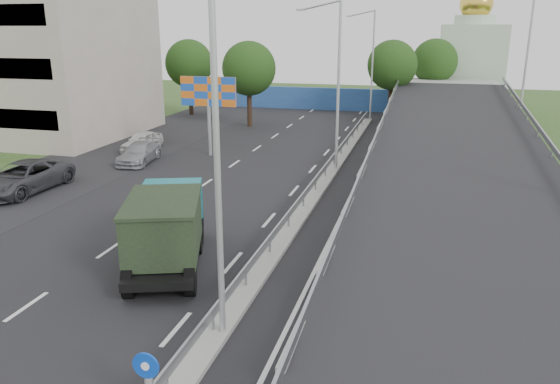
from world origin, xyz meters
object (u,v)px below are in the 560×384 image
(sign_bollard, at_px, (149,384))
(lamp_post_mid, at_px, (335,78))
(church, at_px, (471,58))
(parked_car_c, at_px, (23,177))
(parked_car_e, at_px, (142,141))
(parked_car_d, at_px, (139,153))
(lamp_post_far, at_px, (371,59))
(billboard, at_px, (208,96))
(dump_truck, at_px, (167,226))
(lamp_post_near, at_px, (210,142))

(sign_bollard, xyz_separation_m, lamp_post_mid, (0.11, 23.83, 4.77))
(church, bearing_deg, lamp_post_mid, -106.22)
(sign_bollard, distance_m, lamp_post_mid, 24.30)
(parked_car_c, distance_m, parked_car_e, 11.22)
(church, bearing_deg, parked_car_d, -122.88)
(lamp_post_far, distance_m, billboard, 20.24)
(dump_truck, bearing_deg, sign_bollard, -86.23)
(lamp_post_far, relative_size, parked_car_d, 2.20)
(lamp_post_near, bearing_deg, parked_car_c, 144.87)
(lamp_post_far, distance_m, parked_car_d, 25.37)
(lamp_post_near, relative_size, billboard, 1.83)
(church, height_order, parked_car_e, church)
(lamp_post_mid, height_order, billboard, lamp_post_mid)
(parked_car_d, bearing_deg, parked_car_e, 108.36)
(parked_car_e, bearing_deg, parked_car_c, -94.95)
(sign_bollard, relative_size, parked_car_c, 0.28)
(sign_bollard, height_order, lamp_post_far, lamp_post_far)
(church, relative_size, dump_truck, 1.99)
(sign_bollard, relative_size, parked_car_e, 0.41)
(church, distance_m, billboard, 37.23)
(sign_bollard, xyz_separation_m, dump_truck, (-3.52, 8.08, 0.56))
(billboard, xyz_separation_m, dump_truck, (5.48, -17.75, -2.59))
(church, relative_size, parked_car_e, 3.36)
(parked_car_c, relative_size, parked_car_e, 1.45)
(lamp_post_near, height_order, billboard, lamp_post_near)
(billboard, distance_m, dump_truck, 18.75)
(sign_bollard, bearing_deg, parked_car_e, 119.04)
(lamp_post_mid, xyz_separation_m, billboard, (-9.11, 2.00, -1.62))
(church, height_order, parked_car_d, church)
(parked_car_e, bearing_deg, billboard, -1.18)
(sign_bollard, height_order, parked_car_d, sign_bollard)
(sign_bollard, xyz_separation_m, billboard, (-9.00, 25.83, 3.15))
(lamp_post_far, bearing_deg, dump_truck, -95.79)
(sign_bollard, relative_size, lamp_post_mid, 0.17)
(lamp_post_near, relative_size, parked_car_e, 2.45)
(sign_bollard, bearing_deg, church, 80.19)
(lamp_post_mid, relative_size, billboard, 1.83)
(lamp_post_mid, bearing_deg, billboard, 167.62)
(lamp_post_far, xyz_separation_m, parked_car_e, (-14.55, -17.82, -5.11))
(parked_car_e, bearing_deg, church, 53.16)
(church, bearing_deg, lamp_post_near, -100.38)
(billboard, relative_size, dump_truck, 0.79)
(parked_car_c, bearing_deg, lamp_post_mid, 31.63)
(sign_bollard, relative_size, dump_truck, 0.24)
(lamp_post_mid, height_order, parked_car_c, lamp_post_mid)
(billboard, xyz_separation_m, parked_car_e, (-5.44, 0.18, -3.49))
(sign_bollard, distance_m, lamp_post_near, 6.12)
(lamp_post_far, xyz_separation_m, parked_car_d, (-12.89, -21.24, -5.14))
(lamp_post_mid, distance_m, parked_car_e, 15.57)
(church, height_order, billboard, church)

